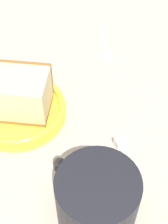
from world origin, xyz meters
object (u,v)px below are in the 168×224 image
at_px(cake_slice, 14,93).
at_px(sugar_cube, 119,143).
at_px(tea_mug, 95,201).
at_px(teaspoon, 104,48).
at_px(small_plate, 17,109).

distance_m(cake_slice, sugar_cube, 0.16).
distance_m(tea_mug, sugar_cube, 0.12).
xyz_separation_m(tea_mug, teaspoon, (0.02, 0.32, -0.04)).
height_order(cake_slice, teaspoon, cake_slice).
distance_m(small_plate, sugar_cube, 0.16).
height_order(tea_mug, teaspoon, tea_mug).
relative_size(cake_slice, tea_mug, 1.03).
bearing_deg(tea_mug, teaspoon, 85.55).
bearing_deg(cake_slice, tea_mug, -56.37).
bearing_deg(sugar_cube, small_plate, 158.28).
distance_m(cake_slice, tea_mug, 0.20).
distance_m(tea_mug, teaspoon, 0.32).
bearing_deg(tea_mug, cake_slice, 123.63).
relative_size(teaspoon, sugar_cube, 8.34).
height_order(small_plate, teaspoon, small_plate).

